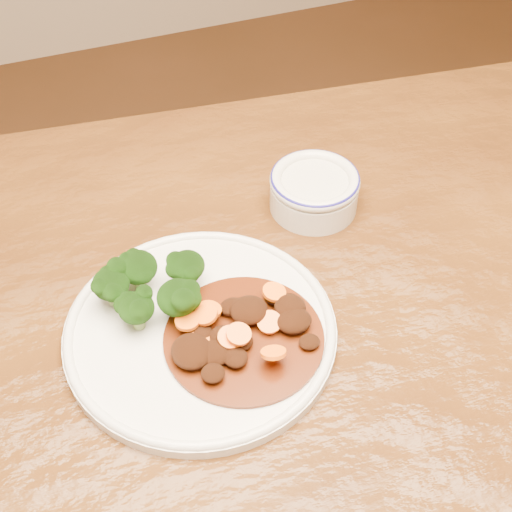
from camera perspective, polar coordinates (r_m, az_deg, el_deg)
name	(u,v)px	position (r m, az deg, el deg)	size (l,w,h in m)	color
dining_table	(286,375)	(0.85, 2.42, -9.53)	(1.59, 1.06, 0.75)	#512D0E
dinner_plate	(200,330)	(0.78, -4.47, -5.92)	(0.30, 0.30, 0.02)	silver
broccoli_florets	(151,285)	(0.78, -8.38, -2.29)	(0.13, 0.10, 0.05)	#7E9D51
mince_stew	(240,332)	(0.76, -1.31, -6.11)	(0.17, 0.17, 0.03)	#4F2108
dip_bowl	(314,189)	(0.91, 4.68, 5.34)	(0.11, 0.11, 0.05)	beige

